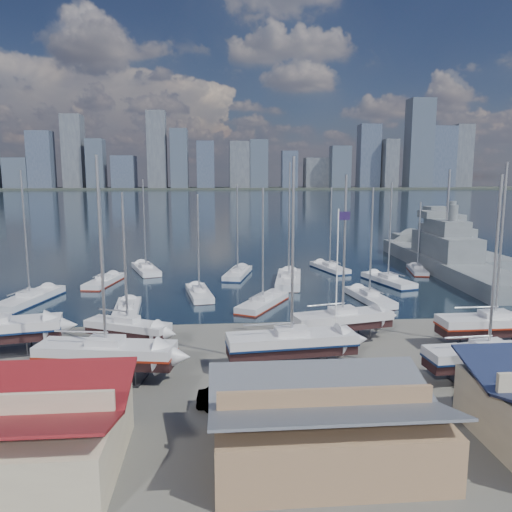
{
  "coord_description": "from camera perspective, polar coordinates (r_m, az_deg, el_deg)",
  "views": [
    {
      "loc": [
        -5.87,
        -50.88,
        15.33
      ],
      "look_at": [
        -0.91,
        8.0,
        5.9
      ],
      "focal_mm": 35.0,
      "sensor_mm": 36.0,
      "label": 1
    }
  ],
  "objects": [
    {
      "name": "sailboat_moored_6",
      "position": [
        59.67,
        0.78,
        -5.51
      ],
      "size": [
        7.33,
        9.9,
        14.72
      ],
      "rotation": [
        0.0,
        0.0,
        1.04
      ],
      "color": "black",
      "rests_on": "water"
    },
    {
      "name": "sailboat_moored_8",
      "position": [
        83.06,
        8.42,
        -1.45
      ],
      "size": [
        5.07,
        9.9,
        14.26
      ],
      "rotation": [
        0.0,
        0.0,
        1.83
      ],
      "color": "black",
      "rests_on": "water"
    },
    {
      "name": "car_a",
      "position": [
        33.39,
        -1.46,
        -16.78
      ],
      "size": [
        3.45,
        4.92,
        1.55
      ],
      "primitive_type": "imported",
      "rotation": [
        0.0,
        0.0,
        0.4
      ],
      "color": "gray",
      "rests_on": "ground"
    },
    {
      "name": "sailboat_cradle_6",
      "position": [
        50.5,
        25.61,
        -7.04
      ],
      "size": [
        10.34,
        3.04,
        16.59
      ],
      "rotation": [
        0.0,
        0.0,
        0.02
      ],
      "color": "#2D2D33",
      "rests_on": "ground"
    },
    {
      "name": "far_shore",
      "position": [
        611.08,
        -4.3,
        7.71
      ],
      "size": [
        1400.0,
        80.0,
        2.2
      ],
      "primitive_type": "cube",
      "color": "#2D332D",
      "rests_on": "ground"
    },
    {
      "name": "skyline",
      "position": [
        605.11,
        -5.1,
        11.29
      ],
      "size": [
        639.14,
        43.8,
        107.69
      ],
      "color": "#475166",
      "rests_on": "far_shore"
    },
    {
      "name": "shed_grey",
      "position": [
        28.77,
        7.92,
        -18.3
      ],
      "size": [
        12.6,
        8.4,
        4.17
      ],
      "color": "#8C6B4C",
      "rests_on": "ground"
    },
    {
      "name": "water",
      "position": [
        351.27,
        -3.88,
        6.52
      ],
      "size": [
        1400.0,
        600.0,
        0.4
      ],
      "primitive_type": "cube",
      "color": "#172635",
      "rests_on": "ground"
    },
    {
      "name": "car_c",
      "position": [
        36.24,
        9.87,
        -14.94
      ],
      "size": [
        3.54,
        5.25,
        1.34
      ],
      "primitive_type": "imported",
      "rotation": [
        0.0,
        0.0,
        0.3
      ],
      "color": "gray",
      "rests_on": "ground"
    },
    {
      "name": "naval_ship_east",
      "position": [
        87.19,
        20.72,
        -0.54
      ],
      "size": [
        9.32,
        44.98,
        18.02
      ],
      "rotation": [
        0.0,
        0.0,
        1.52
      ],
      "color": "slate",
      "rests_on": "water"
    },
    {
      "name": "car_b",
      "position": [
        34.61,
        -3.04,
        -15.92
      ],
      "size": [
        4.43,
        1.77,
        1.43
      ],
      "primitive_type": "imported",
      "rotation": [
        0.0,
        0.0,
        1.51
      ],
      "color": "gray",
      "rests_on": "ground"
    },
    {
      "name": "car_d",
      "position": [
        35.49,
        14.59,
        -15.69
      ],
      "size": [
        3.09,
        4.75,
        1.28
      ],
      "primitive_type": "imported",
      "rotation": [
        0.0,
        0.0,
        0.32
      ],
      "color": "gray",
      "rests_on": "ground"
    },
    {
      "name": "sailboat_moored_9",
      "position": [
        63.83,
        12.81,
        -4.76
      ],
      "size": [
        4.08,
        10.01,
        14.68
      ],
      "rotation": [
        0.0,
        0.0,
        1.71
      ],
      "color": "black",
      "rests_on": "water"
    },
    {
      "name": "ground",
      "position": [
        44.06,
        3.21,
        -11.31
      ],
      "size": [
        1400.0,
        1400.0,
        0.0
      ],
      "primitive_type": "plane",
      "color": "#605E59",
      "rests_on": "ground"
    },
    {
      "name": "sailboat_moored_5",
      "position": [
        77.39,
        -2.1,
        -2.13
      ],
      "size": [
        5.2,
        10.35,
        14.9
      ],
      "rotation": [
        0.0,
        0.0,
        1.32
      ],
      "color": "black",
      "rests_on": "water"
    },
    {
      "name": "sailboat_cradle_2",
      "position": [
        46.73,
        -14.46,
        -7.89
      ],
      "size": [
        8.1,
        5.41,
        13.15
      ],
      "rotation": [
        0.0,
        0.0,
        -0.44
      ],
      "color": "#2D2D33",
      "rests_on": "ground"
    },
    {
      "name": "sailboat_cradle_5",
      "position": [
        41.88,
        25.0,
        -10.31
      ],
      "size": [
        9.71,
        3.28,
        15.5
      ],
      "rotation": [
        0.0,
        0.0,
        0.06
      ],
      "color": "#2D2D33",
      "rests_on": "ground"
    },
    {
      "name": "flagpole",
      "position": [
        45.04,
        9.36,
        -1.37
      ],
      "size": [
        1.11,
        0.12,
        12.56
      ],
      "color": "white",
      "rests_on": "ground"
    },
    {
      "name": "sailboat_moored_7",
      "position": [
        72.37,
        3.75,
        -2.92
      ],
      "size": [
        5.44,
        12.44,
        18.18
      ],
      "rotation": [
        0.0,
        0.0,
        1.39
      ],
      "color": "black",
      "rests_on": "water"
    },
    {
      "name": "sailboat_moored_2",
      "position": [
        82.54,
        -12.47,
        -1.62
      ],
      "size": [
        6.05,
        10.73,
        15.63
      ],
      "rotation": [
        0.0,
        0.0,
        1.9
      ],
      "color": "black",
      "rests_on": "water"
    },
    {
      "name": "sailboat_cradle_3",
      "position": [
        40.83,
        4.09,
        -9.84
      ],
      "size": [
        10.71,
        3.95,
        16.86
      ],
      "rotation": [
        0.0,
        0.0,
        0.1
      ],
      "color": "#2D2D33",
      "rests_on": "ground"
    },
    {
      "name": "sailboat_cradle_4",
      "position": [
        47.97,
        9.84,
        -7.14
      ],
      "size": [
        9.83,
        4.68,
        15.51
      ],
      "rotation": [
        0.0,
        0.0,
        0.22
      ],
      "color": "#2D2D33",
      "rests_on": "ground"
    },
    {
      "name": "sailboat_moored_0",
      "position": [
        67.33,
        -24.4,
        -4.65
      ],
      "size": [
        5.68,
        11.69,
        16.85
      ],
      "rotation": [
        0.0,
        0.0,
        1.34
      ],
      "color": "black",
      "rests_on": "water"
    },
    {
      "name": "sailboat_cradle_1",
      "position": [
        40.06,
        -16.75,
        -10.59
      ],
      "size": [
        10.83,
        4.68,
        16.87
      ],
      "rotation": [
        0.0,
        0.0,
        -0.17
      ],
      "color": "#2D2D33",
      "rests_on": "ground"
    },
    {
      "name": "sailboat_moored_3",
      "position": [
        58.25,
        -14.53,
        -6.18
      ],
      "size": [
        3.46,
        9.74,
        14.28
      ],
      "rotation": [
        0.0,
        0.0,
        1.65
      ],
      "color": "black",
      "rests_on": "water"
    },
    {
      "name": "sailboat_moored_11",
      "position": [
        84.63,
        17.95,
        -1.6
      ],
      "size": [
        3.88,
        8.25,
        11.9
      ],
      "rotation": [
        0.0,
        0.0,
        1.36
      ],
      "color": "black",
      "rests_on": "water"
    },
    {
      "name": "sailboat_moored_1",
      "position": [
        74.9,
        -16.97,
        -2.9
      ],
      "size": [
        4.42,
        9.83,
        14.2
      ],
      "rotation": [
        0.0,
        0.0,
        1.38
      ],
      "color": "black",
      "rests_on": "water"
    },
    {
      "name": "naval_ship_west",
      "position": [
        104.72,
        20.76,
        0.98
      ],
      "size": [
        6.99,
        40.67,
        17.65
      ],
      "rotation": [
        0.0,
        0.0,
        1.58
      ],
      "color": "slate",
      "rests_on": "water"
    },
    {
      "name": "sailboat_moored_10",
      "position": [
        74.69,
        14.84,
        -2.84
      ],
      "size": [
        5.43,
        10.55,
        15.19
      ],
      "rotation": [
        0.0,
        0.0,
        1.84
      ],
      "color": "black",
      "rests_on": "water"
    },
    {
      "name": "sailboat_moored_4",
      "position": [
        64.84,
        -6.5,
        -4.37
      ],
      "size": [
        4.01,
        9.42,
        13.79
      ],
      "rotation": [
        0.0,
        0.0,
        1.73
      ],
      "color": "black",
      "rests_on": "water"
    }
  ]
}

